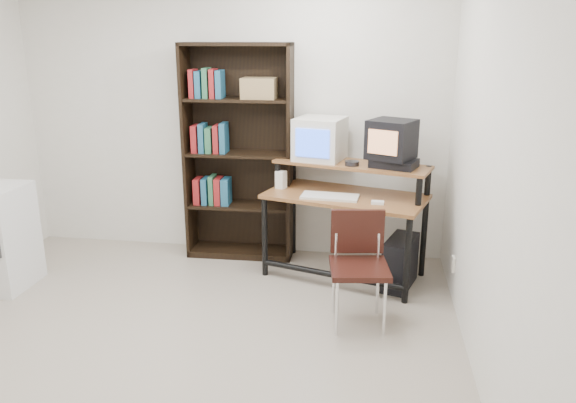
# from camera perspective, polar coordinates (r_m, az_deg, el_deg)

# --- Properties ---
(floor) EXTENTS (4.00, 4.00, 0.01)m
(floor) POSITION_cam_1_polar(r_m,az_deg,el_deg) (3.93, -12.74, -15.11)
(floor) COLOR #A79B8B
(floor) RESTS_ON ground
(back_wall) EXTENTS (4.00, 0.01, 2.60)m
(back_wall) POSITION_cam_1_polar(r_m,az_deg,el_deg) (5.31, -5.86, 8.59)
(back_wall) COLOR silver
(back_wall) RESTS_ON floor
(right_wall) EXTENTS (0.01, 4.00, 2.60)m
(right_wall) POSITION_cam_1_polar(r_m,az_deg,el_deg) (3.25, 20.60, 2.48)
(right_wall) COLOR silver
(right_wall) RESTS_ON floor
(computer_desk) EXTENTS (1.46, 1.02, 0.98)m
(computer_desk) POSITION_cam_1_polar(r_m,az_deg,el_deg) (4.79, 5.94, 0.37)
(computer_desk) COLOR brown
(computer_desk) RESTS_ON floor
(crt_monitor) EXTENTS (0.47, 0.48, 0.38)m
(crt_monitor) POSITION_cam_1_polar(r_m,az_deg,el_deg) (4.91, 3.27, 6.32)
(crt_monitor) COLOR silver
(crt_monitor) RESTS_ON computer_desk
(vcr) EXTENTS (0.43, 0.36, 0.08)m
(vcr) POSITION_cam_1_polar(r_m,az_deg,el_deg) (4.71, 10.72, 3.78)
(vcr) COLOR black
(vcr) RESTS_ON computer_desk
(crt_tv) EXTENTS (0.45, 0.44, 0.32)m
(crt_tv) POSITION_cam_1_polar(r_m,az_deg,el_deg) (4.69, 10.47, 6.23)
(crt_tv) COLOR black
(crt_tv) RESTS_ON vcr
(cd_spindle) EXTENTS (0.14, 0.14, 0.05)m
(cd_spindle) POSITION_cam_1_polar(r_m,az_deg,el_deg) (4.72, 6.52, 3.81)
(cd_spindle) COLOR #26262B
(cd_spindle) RESTS_ON computer_desk
(keyboard) EXTENTS (0.49, 0.25, 0.03)m
(keyboard) POSITION_cam_1_polar(r_m,az_deg,el_deg) (4.66, 4.28, 0.42)
(keyboard) COLOR silver
(keyboard) RESTS_ON computer_desk
(mousepad) EXTENTS (0.27, 0.25, 0.01)m
(mousepad) POSITION_cam_1_polar(r_m,az_deg,el_deg) (4.54, 9.11, -0.36)
(mousepad) COLOR black
(mousepad) RESTS_ON computer_desk
(mouse) EXTENTS (0.10, 0.07, 0.03)m
(mouse) POSITION_cam_1_polar(r_m,az_deg,el_deg) (4.53, 9.08, -0.16)
(mouse) COLOR white
(mouse) RESTS_ON mousepad
(desk_speaker) EXTENTS (0.10, 0.10, 0.17)m
(desk_speaker) POSITION_cam_1_polar(r_m,az_deg,el_deg) (4.92, -0.71, 2.16)
(desk_speaker) COLOR silver
(desk_speaker) RESTS_ON computer_desk
(pc_tower) EXTENTS (0.33, 0.49, 0.42)m
(pc_tower) POSITION_cam_1_polar(r_m,az_deg,el_deg) (4.79, 11.32, -6.08)
(pc_tower) COLOR black
(pc_tower) RESTS_ON floor
(school_chair) EXTENTS (0.46, 0.46, 0.82)m
(school_chair) POSITION_cam_1_polar(r_m,az_deg,el_deg) (4.08, 7.17, -5.56)
(school_chair) COLOR black
(school_chair) RESTS_ON floor
(bookshelf) EXTENTS (0.99, 0.35, 1.97)m
(bookshelf) POSITION_cam_1_polar(r_m,az_deg,el_deg) (5.20, -5.02, 5.12)
(bookshelf) COLOR black
(bookshelf) RESTS_ON floor
(wall_outlet) EXTENTS (0.02, 0.08, 0.12)m
(wall_outlet) POSITION_cam_1_polar(r_m,az_deg,el_deg) (4.63, 16.44, -6.10)
(wall_outlet) COLOR beige
(wall_outlet) RESTS_ON right_wall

